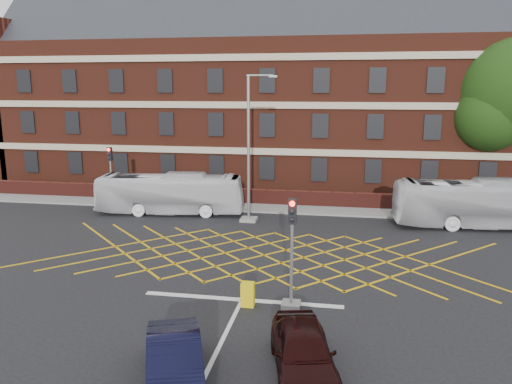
% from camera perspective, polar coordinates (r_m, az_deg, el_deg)
% --- Properties ---
extents(ground, '(120.00, 120.00, 0.00)m').
position_cam_1_polar(ground, '(23.46, 0.13, -8.80)').
color(ground, black).
rests_on(ground, ground).
extents(victorian_building, '(51.00, 12.17, 20.40)m').
position_cam_1_polar(victorian_building, '(43.78, 5.49, 11.19)').
color(victorian_building, '#532115').
rests_on(victorian_building, ground).
extents(boundary_wall, '(56.00, 0.50, 1.10)m').
position_cam_1_polar(boundary_wall, '(35.68, 3.70, -0.70)').
color(boundary_wall, '#4F1B15').
rests_on(boundary_wall, ground).
extents(far_pavement, '(60.00, 3.00, 0.12)m').
position_cam_1_polar(far_pavement, '(34.82, 3.51, -1.84)').
color(far_pavement, slate).
rests_on(far_pavement, ground).
extents(box_junction_hatching, '(8.22, 8.22, 0.02)m').
position_cam_1_polar(box_junction_hatching, '(25.31, 0.91, -7.22)').
color(box_junction_hatching, '#CC990C').
rests_on(box_junction_hatching, ground).
extents(stop_line, '(8.00, 0.30, 0.02)m').
position_cam_1_polar(stop_line, '(20.27, -1.60, -12.20)').
color(stop_line, silver).
rests_on(stop_line, ground).
extents(bus_left, '(9.93, 3.25, 2.72)m').
position_cam_1_polar(bus_left, '(33.73, -9.80, -0.18)').
color(bus_left, silver).
rests_on(bus_left, ground).
extents(bus_right, '(10.61, 3.39, 2.91)m').
position_cam_1_polar(bus_right, '(32.87, 24.49, -1.23)').
color(bus_right, silver).
rests_on(bus_right, ground).
extents(car_navy, '(2.97, 4.61, 1.44)m').
position_cam_1_polar(car_navy, '(14.91, -9.29, -18.73)').
color(car_navy, black).
rests_on(car_navy, ground).
extents(car_maroon, '(2.63, 4.58, 1.47)m').
position_cam_1_polar(car_maroon, '(15.34, 5.43, -17.62)').
color(car_maroon, black).
rests_on(car_maroon, ground).
extents(deciduous_tree, '(7.84, 7.68, 11.87)m').
position_cam_1_polar(deciduous_tree, '(40.42, 27.02, 9.44)').
color(deciduous_tree, black).
rests_on(deciduous_tree, ground).
extents(traffic_light_near, '(0.70, 0.70, 4.27)m').
position_cam_1_polar(traffic_light_near, '(19.03, 4.09, -8.18)').
color(traffic_light_near, slate).
rests_on(traffic_light_near, ground).
extents(traffic_light_far, '(0.70, 0.70, 4.27)m').
position_cam_1_polar(traffic_light_far, '(36.17, -16.19, 0.98)').
color(traffic_light_far, slate).
rests_on(traffic_light_far, ground).
extents(street_lamp, '(2.25, 1.00, 9.05)m').
position_cam_1_polar(street_lamp, '(30.97, -0.73, 2.26)').
color(street_lamp, slate).
rests_on(street_lamp, ground).
extents(direction_signs, '(1.10, 0.16, 2.20)m').
position_cam_1_polar(direction_signs, '(38.01, -15.85, 0.92)').
color(direction_signs, gray).
rests_on(direction_signs, ground).
extents(utility_cabinet, '(0.50, 0.37, 0.96)m').
position_cam_1_polar(utility_cabinet, '(19.56, -0.94, -11.62)').
color(utility_cabinet, yellow).
rests_on(utility_cabinet, ground).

